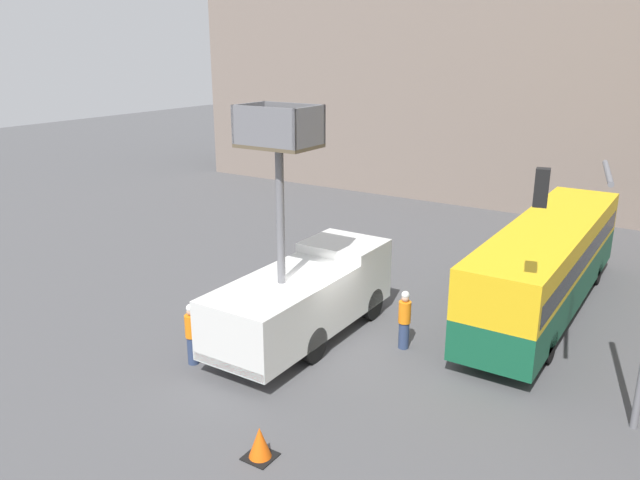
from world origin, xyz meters
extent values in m
plane|color=#4C4C4F|center=(0.00, 0.00, 0.00)|extent=(120.00, 120.00, 0.00)
cube|color=gray|center=(0.00, 24.11, 6.27)|extent=(44.00, 10.00, 12.53)
cube|color=silver|center=(-1.09, 2.42, 1.53)|extent=(2.52, 2.16, 2.09)
cube|color=silver|center=(-1.09, -1.18, 1.37)|extent=(2.52, 5.04, 1.77)
cube|color=red|center=(-1.09, -3.65, 0.64)|extent=(2.47, 0.10, 0.24)
cylinder|color=black|center=(-2.20, 2.42, 0.54)|extent=(0.30, 1.08, 1.08)
cylinder|color=black|center=(0.02, 2.42, 0.54)|extent=(0.30, 1.08, 1.08)
cylinder|color=black|center=(-2.20, -1.18, 0.54)|extent=(0.30, 1.08, 1.08)
cylinder|color=black|center=(0.02, -1.18, 0.54)|extent=(0.30, 1.08, 1.08)
cylinder|color=slate|center=(-1.09, -1.18, 4.25)|extent=(0.24, 0.24, 3.98)
cube|color=brown|center=(-1.09, -1.18, 6.29)|extent=(2.11, 1.47, 0.10)
cube|color=slate|center=(-2.10, -1.18, 6.87)|extent=(0.08, 1.47, 1.05)
cube|color=slate|center=(-0.07, -1.18, 6.87)|extent=(0.08, 1.47, 1.05)
cube|color=slate|center=(-1.09, -0.49, 6.87)|extent=(2.11, 0.08, 1.05)
cube|color=slate|center=(-1.09, -1.88, 6.87)|extent=(2.11, 0.08, 1.05)
cube|color=#145638|center=(4.75, 6.32, 1.05)|extent=(2.43, 12.21, 1.23)
cube|color=yellow|center=(4.75, 6.32, 2.42)|extent=(2.43, 12.21, 1.51)
cube|color=black|center=(4.75, 6.32, 2.19)|extent=(2.45, 11.72, 0.66)
cylinder|color=black|center=(3.68, 10.10, 0.51)|extent=(0.30, 1.01, 1.01)
cylinder|color=black|center=(5.81, 10.10, 0.51)|extent=(0.30, 1.01, 1.01)
cylinder|color=black|center=(3.68, 2.53, 0.51)|extent=(0.30, 1.01, 1.01)
cylinder|color=black|center=(5.81, 2.53, 0.51)|extent=(0.30, 1.01, 1.01)
cylinder|color=slate|center=(7.12, 0.00, 6.22)|extent=(0.67, 2.68, 0.13)
cube|color=black|center=(5.79, -0.27, 5.77)|extent=(0.38, 0.38, 0.90)
sphere|color=red|center=(5.79, -0.27, 6.02)|extent=(0.20, 0.20, 0.20)
cylinder|color=navy|center=(-2.86, -3.20, 0.43)|extent=(0.32, 0.32, 0.86)
cylinder|color=orange|center=(-2.86, -3.20, 1.20)|extent=(0.38, 0.38, 0.68)
sphere|color=tan|center=(-2.86, -3.20, 1.65)|extent=(0.23, 0.23, 0.23)
sphere|color=white|center=(-2.86, -3.20, 1.75)|extent=(0.24, 0.24, 0.24)
cylinder|color=navy|center=(1.88, 1.04, 0.43)|extent=(0.32, 0.32, 0.86)
cylinder|color=orange|center=(1.88, 1.04, 1.20)|extent=(0.38, 0.38, 0.68)
sphere|color=tan|center=(1.88, 1.04, 1.65)|extent=(0.23, 0.23, 0.23)
sphere|color=white|center=(1.88, 1.04, 1.76)|extent=(0.24, 0.24, 0.24)
cube|color=black|center=(1.50, -5.60, 0.01)|extent=(0.68, 0.68, 0.03)
cone|color=#F25B0F|center=(1.50, -5.60, 0.39)|extent=(0.54, 0.54, 0.77)
camera|label=1|loc=(9.16, -14.95, 8.91)|focal=35.00mm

